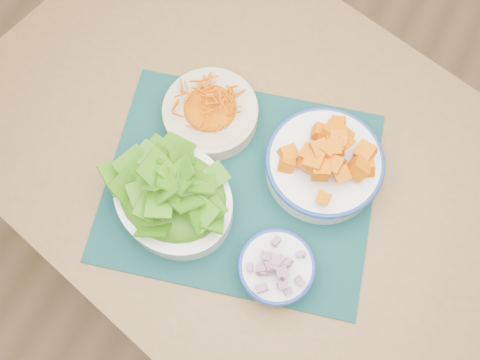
{
  "coord_description": "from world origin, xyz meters",
  "views": [
    {
      "loc": [
        0.07,
        -0.16,
        1.7
      ],
      "look_at": [
        -0.08,
        0.13,
        0.78
      ],
      "focal_mm": 40.0,
      "sensor_mm": 36.0,
      "label": 1
    }
  ],
  "objects_px": {
    "placemat": "(240,186)",
    "carrot_bowl": "(210,111)",
    "table": "(262,180)",
    "onion_bowl": "(277,267)",
    "squash_bowl": "(325,161)",
    "lettuce_bowl": "(172,195)"
  },
  "relations": [
    {
      "from": "placemat",
      "to": "onion_bowl",
      "type": "distance_m",
      "value": 0.18
    },
    {
      "from": "table",
      "to": "carrot_bowl",
      "type": "xyz_separation_m",
      "value": [
        -0.13,
        0.03,
        0.13
      ]
    },
    {
      "from": "squash_bowl",
      "to": "onion_bowl",
      "type": "bearing_deg",
      "value": -88.39
    },
    {
      "from": "carrot_bowl",
      "to": "onion_bowl",
      "type": "xyz_separation_m",
      "value": [
        0.24,
        -0.21,
        0.0
      ]
    },
    {
      "from": "placemat",
      "to": "lettuce_bowl",
      "type": "bearing_deg",
      "value": -150.7
    },
    {
      "from": "carrot_bowl",
      "to": "onion_bowl",
      "type": "height_order",
      "value": "onion_bowl"
    },
    {
      "from": "placemat",
      "to": "squash_bowl",
      "type": "bearing_deg",
      "value": 23.23
    },
    {
      "from": "carrot_bowl",
      "to": "onion_bowl",
      "type": "relative_size",
      "value": 1.45
    },
    {
      "from": "squash_bowl",
      "to": "lettuce_bowl",
      "type": "bearing_deg",
      "value": -139.17
    },
    {
      "from": "table",
      "to": "squash_bowl",
      "type": "distance_m",
      "value": 0.19
    },
    {
      "from": "squash_bowl",
      "to": "lettuce_bowl",
      "type": "height_order",
      "value": "lettuce_bowl"
    },
    {
      "from": "squash_bowl",
      "to": "onion_bowl",
      "type": "distance_m",
      "value": 0.21
    },
    {
      "from": "placemat",
      "to": "carrot_bowl",
      "type": "xyz_separation_m",
      "value": [
        -0.11,
        0.1,
        0.03
      ]
    },
    {
      "from": "placemat",
      "to": "carrot_bowl",
      "type": "bearing_deg",
      "value": 124.53
    },
    {
      "from": "squash_bowl",
      "to": "onion_bowl",
      "type": "xyz_separation_m",
      "value": [
        0.01,
        -0.21,
        -0.01
      ]
    },
    {
      "from": "placemat",
      "to": "carrot_bowl",
      "type": "distance_m",
      "value": 0.15
    },
    {
      "from": "placemat",
      "to": "onion_bowl",
      "type": "relative_size",
      "value": 2.97
    },
    {
      "from": "table",
      "to": "onion_bowl",
      "type": "relative_size",
      "value": 8.08
    },
    {
      "from": "squash_bowl",
      "to": "lettuce_bowl",
      "type": "xyz_separation_m",
      "value": [
        -0.21,
        -0.18,
        0.01
      ]
    },
    {
      "from": "placemat",
      "to": "lettuce_bowl",
      "type": "xyz_separation_m",
      "value": [
        -0.09,
        -0.09,
        0.05
      ]
    },
    {
      "from": "squash_bowl",
      "to": "lettuce_bowl",
      "type": "distance_m",
      "value": 0.28
    },
    {
      "from": "table",
      "to": "lettuce_bowl",
      "type": "relative_size",
      "value": 4.81
    }
  ]
}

